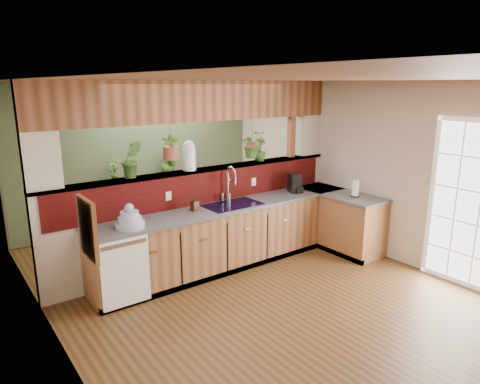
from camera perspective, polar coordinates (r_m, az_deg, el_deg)
ground at (r=5.50m, az=2.91°, el=-13.44°), size 4.60×7.00×0.01m
ceiling at (r=4.88m, az=3.30°, el=14.75°), size 4.60×7.00×0.01m
wall_back at (r=7.99m, az=-13.14°, el=4.81°), size 4.60×0.02×2.60m
wall_left at (r=4.04m, az=-23.09°, el=-5.01°), size 0.02×7.00×2.60m
wall_right at (r=6.71m, az=18.46°, el=2.70°), size 0.02×7.00×2.60m
pass_through_partition at (r=6.14m, az=-4.73°, el=1.35°), size 4.60×0.21×2.60m
pass_through_ledge at (r=6.09m, az=-5.01°, el=2.96°), size 4.60×0.21×0.04m
header_beam at (r=5.98m, az=-5.21°, el=11.97°), size 4.60×0.15×0.55m
sage_backwall at (r=7.97m, az=-13.08°, el=4.79°), size 4.55×0.02×2.55m
countertop at (r=6.43m, az=3.83°, el=-4.92°), size 4.14×1.52×0.90m
dishwasher at (r=5.15m, az=-15.01°, el=-10.30°), size 0.58×0.03×0.82m
navy_sink at (r=6.05m, az=-1.02°, el=-2.41°), size 0.82×0.50×0.18m
french_door at (r=6.10m, az=28.06°, el=-1.75°), size 0.06×1.02×2.16m
framed_print at (r=3.23m, az=-19.60°, el=-4.68°), size 0.04×0.35×0.45m
faucet at (r=6.12m, az=-1.39°, el=1.25°), size 0.23×0.23×0.53m
dish_stack at (r=5.21m, az=-14.47°, el=-3.68°), size 0.34×0.34×0.30m
soap_dispenser at (r=5.75m, az=-6.07°, el=-1.55°), size 0.10×0.10×0.20m
coffee_maker at (r=6.75m, az=7.33°, el=1.10°), size 0.16×0.26×0.29m
paper_towel at (r=6.66m, az=15.11°, el=0.45°), size 0.13×0.13×0.28m
glass_jar at (r=5.95m, az=-6.80°, el=4.86°), size 0.19×0.19×0.41m
ledge_plant_left at (r=5.58m, az=-14.26°, el=4.27°), size 0.31×0.27×0.48m
ledge_plant_right at (r=6.65m, az=2.65°, el=5.71°), size 0.25×0.25×0.36m
hanging_plant_a at (r=5.78m, az=-9.28°, el=6.88°), size 0.27×0.24×0.56m
hanging_plant_b at (r=6.53m, az=1.66°, el=7.90°), size 0.42×0.38×0.53m
shelving_console at (r=7.89m, az=-12.76°, el=-1.23°), size 1.37×0.84×0.89m
shelf_plant_a at (r=7.57m, az=-16.51°, el=2.93°), size 0.26×0.22×0.41m
shelf_plant_b at (r=7.96m, az=-9.64°, el=4.06°), size 0.35×0.35×0.47m
floor_plant at (r=7.58m, az=-6.47°, el=-2.49°), size 0.78×0.70×0.78m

